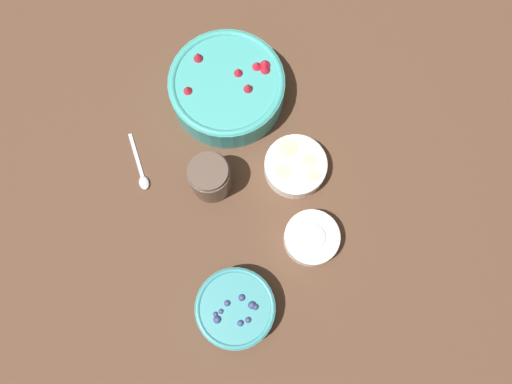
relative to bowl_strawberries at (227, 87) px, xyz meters
name	(u,v)px	position (x,y,z in m)	size (l,w,h in m)	color
ground_plane	(235,189)	(-0.22, 0.01, -0.05)	(4.00, 4.00, 0.00)	#4C3323
bowl_strawberries	(227,87)	(0.00, 0.00, 0.00)	(0.26, 0.26, 0.10)	teal
bowl_blueberries	(235,308)	(-0.48, 0.03, -0.01)	(0.16, 0.16, 0.06)	teal
bowl_bananas	(295,166)	(-0.19, -0.13, -0.02)	(0.14, 0.14, 0.05)	white
bowl_cream	(312,238)	(-0.35, -0.14, -0.02)	(0.12, 0.12, 0.05)	white
jar_chocolate	(210,178)	(-0.20, 0.06, 0.00)	(0.09, 0.09, 0.10)	#4C3D33
spoon	(141,172)	(-0.16, 0.21, -0.04)	(0.14, 0.04, 0.01)	#B2B2B7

